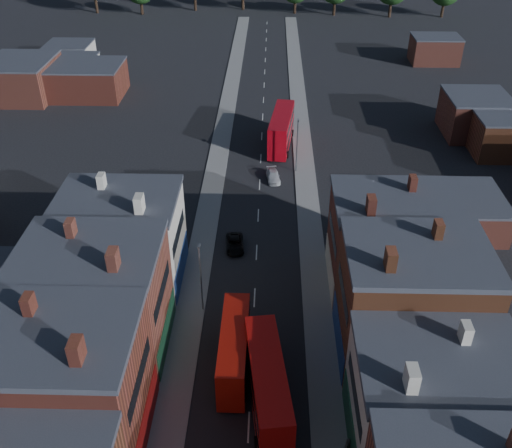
# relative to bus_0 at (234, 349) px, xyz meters

# --- Properties ---
(pavement_west) EXTENTS (3.00, 200.00, 0.12)m
(pavement_west) POSITION_rel_bus_0_xyz_m (-5.00, 27.72, -2.35)
(pavement_west) COLOR gray
(pavement_west) RESTS_ON ground
(pavement_east) EXTENTS (3.00, 200.00, 0.12)m
(pavement_east) POSITION_rel_bus_0_xyz_m (8.00, 27.72, -2.35)
(pavement_east) COLOR gray
(pavement_east) RESTS_ON ground
(lamp_post_2) EXTENTS (0.25, 0.70, 8.12)m
(lamp_post_2) POSITION_rel_bus_0_xyz_m (-3.70, 7.72, 2.29)
(lamp_post_2) COLOR slate
(lamp_post_2) RESTS_ON ground
(lamp_post_3) EXTENTS (0.25, 0.70, 8.12)m
(lamp_post_3) POSITION_rel_bus_0_xyz_m (6.70, 37.72, 2.29)
(lamp_post_3) COLOR slate
(lamp_post_3) RESTS_ON ground
(bus_0) EXTENTS (2.68, 10.37, 4.47)m
(bus_0) POSITION_rel_bus_0_xyz_m (0.00, 0.00, 0.00)
(bus_0) COLOR #B7150A
(bus_0) RESTS_ON ground
(bus_1) EXTENTS (4.20, 11.91, 5.04)m
(bus_1) POSITION_rel_bus_0_xyz_m (3.00, -4.24, 0.30)
(bus_1) COLOR red
(bus_1) RESTS_ON ground
(bus_2) EXTENTS (4.27, 12.62, 5.34)m
(bus_2) POSITION_rel_bus_0_xyz_m (4.59, 46.14, 0.47)
(bus_2) COLOR #A10711
(bus_2) RESTS_ON ground
(car_2) EXTENTS (2.41, 4.52, 1.21)m
(car_2) POSITION_rel_bus_0_xyz_m (-1.09, 18.55, -1.81)
(car_2) COLOR black
(car_2) RESTS_ON ground
(car_3) EXTENTS (2.26, 4.40, 1.22)m
(car_3) POSITION_rel_bus_0_xyz_m (3.38, 35.13, -1.80)
(car_3) COLOR silver
(car_3) RESTS_ON ground
(ped_3) EXTENTS (0.84, 1.13, 1.75)m
(ped_3) POSITION_rel_bus_0_xyz_m (9.20, -8.54, -1.42)
(ped_3) COLOR #605852
(ped_3) RESTS_ON pavement_east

